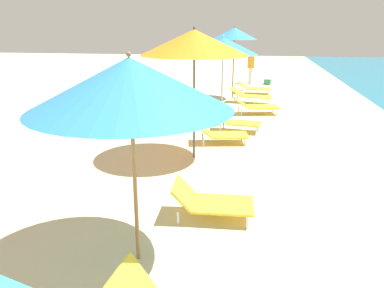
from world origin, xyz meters
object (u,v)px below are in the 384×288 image
object	(u,v)px
lounger_fourth_shoreside	(256,106)
person_walking_near	(251,65)
lounger_second_shoreside	(211,201)
lounger_third_shoreside	(222,133)
umbrella_third	(194,42)
umbrella_farthest	(234,33)
lounger_farthest_shoreside	(254,88)
lounger_fourth_inland	(238,121)
cooler_box	(268,81)
beach_ball	(152,116)
umbrella_second	(130,84)
umbrella_fourth	(223,46)
lounger_farthest_inland	(250,95)

from	to	relation	value
lounger_fourth_shoreside	person_walking_near	xyz separation A→B (m)	(-0.36, 7.22, 0.71)
lounger_second_shoreside	lounger_fourth_shoreside	bearing A→B (deg)	82.37
lounger_third_shoreside	umbrella_third	bearing A→B (deg)	-123.82
umbrella_farthest	person_walking_near	size ratio (longest dim) A/B	1.78
umbrella_farthest	lounger_farthest_shoreside	bearing A→B (deg)	56.08
lounger_fourth_inland	cooler_box	world-z (taller)	lounger_fourth_inland
lounger_fourth_shoreside	umbrella_farthest	size ratio (longest dim) A/B	0.55
lounger_fourth_shoreside	lounger_farthest_shoreside	size ratio (longest dim) A/B	1.06
lounger_fourth_inland	beach_ball	distance (m)	2.93
beach_ball	umbrella_farthest	bearing A→B (deg)	62.22
beach_ball	lounger_third_shoreside	bearing A→B (deg)	-40.44
umbrella_second	lounger_third_shoreside	bearing A→B (deg)	83.61
umbrella_fourth	umbrella_second	bearing A→B (deg)	-92.65
lounger_fourth_shoreside	person_walking_near	distance (m)	7.26
umbrella_third	cooler_box	bearing A→B (deg)	80.84
person_walking_near	beach_ball	xyz separation A→B (m)	(-2.93, -8.73, -0.84)
person_walking_near	umbrella_second	bearing A→B (deg)	-120.14
beach_ball	umbrella_fourth	bearing A→B (deg)	9.76
lounger_fourth_shoreside	lounger_farthest_shoreside	bearing A→B (deg)	79.84
umbrella_second	umbrella_third	distance (m)	4.08
umbrella_third	beach_ball	distance (m)	4.52
person_walking_near	cooler_box	bearing A→B (deg)	-28.70
beach_ball	umbrella_second	bearing A→B (deg)	-75.92
umbrella_second	person_walking_near	bearing A→B (deg)	86.14
umbrella_farthest	lounger_farthest_inland	world-z (taller)	umbrella_farthest
lounger_third_shoreside	lounger_farthest_inland	distance (m)	5.56
umbrella_third	lounger_farthest_shoreside	size ratio (longest dim) A/B	1.94
person_walking_near	beach_ball	size ratio (longest dim) A/B	5.52
lounger_fourth_inland	cooler_box	xyz separation A→B (m)	(1.05, 9.57, -0.14)
umbrella_farthest	beach_ball	xyz separation A→B (m)	(-2.29, -4.36, -2.47)
lounger_second_shoreside	lounger_fourth_shoreside	size ratio (longest dim) A/B	0.81
lounger_third_shoreside	lounger_farthest_shoreside	bearing A→B (deg)	74.04
lounger_fourth_inland	lounger_farthest_inland	bearing A→B (deg)	92.65
beach_ball	cooler_box	size ratio (longest dim) A/B	0.62
lounger_fourth_shoreside	lounger_fourth_inland	distance (m)	2.44
umbrella_farthest	umbrella_second	bearing A→B (deg)	-92.18
umbrella_second	cooler_box	bearing A→B (deg)	82.89
lounger_farthest_inland	beach_ball	world-z (taller)	lounger_farthest_inland
umbrella_third	lounger_fourth_inland	world-z (taller)	umbrella_third
person_walking_near	umbrella_third	bearing A→B (deg)	-121.11
lounger_farthest_shoreside	cooler_box	bearing A→B (deg)	79.19
cooler_box	umbrella_third	bearing A→B (deg)	-99.16
umbrella_fourth	person_walking_near	xyz separation A→B (m)	(0.73, 8.35, -1.34)
umbrella_second	umbrella_fourth	size ratio (longest dim) A/B	1.00
lounger_third_shoreside	beach_ball	bearing A→B (deg)	128.97
lounger_third_shoreside	umbrella_farthest	distance (m)	6.86
umbrella_fourth	lounger_farthest_shoreside	xyz separation A→B (m)	(0.96, 5.27, -2.06)
umbrella_fourth	lounger_second_shoreside	bearing A→B (deg)	-86.09
umbrella_second	lounger_fourth_inland	distance (m)	6.86
lounger_fourth_inland	person_walking_near	xyz separation A→B (m)	(0.14, 9.60, 0.69)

